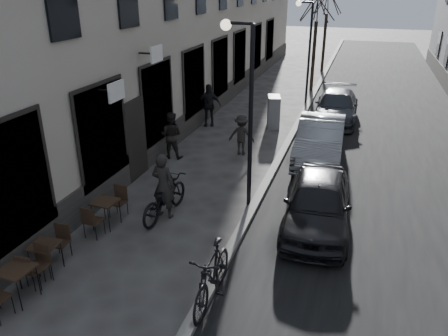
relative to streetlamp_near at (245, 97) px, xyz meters
The scene contains 19 objects.
road 11.23m from the streetlamp_near, 68.09° to the left, with size 7.30×60.00×0.00m, color black.
kerb 10.48m from the streetlamp_near, 87.87° to the left, with size 0.25×60.00×0.12m, color slate.
streetlamp_near is the anchor object (origin of this frame).
streetlamp_far 12.00m from the streetlamp_near, 90.00° to the left, with size 0.90×0.28×5.09m.
tree_near 15.08m from the streetlamp_near, 89.72° to the left, with size 2.40×2.40×5.70m.
tree_far 21.05m from the streetlamp_near, 89.80° to the left, with size 2.40×2.40×5.70m.
bistro_set_a 6.82m from the streetlamp_near, 120.51° to the right, with size 0.64×1.53×0.89m.
bistro_set_b 6.17m from the streetlamp_near, 126.45° to the right, with size 0.60×1.42×0.83m.
bistro_set_c 4.71m from the streetlamp_near, 143.05° to the right, with size 0.64×1.49×0.87m.
utility_cabinet 7.77m from the streetlamp_near, 94.89° to the left, with size 0.51×0.93×1.39m, color slate.
bicycle 3.47m from the streetlamp_near, 143.67° to the right, with size 0.74×2.13×1.12m, color black.
cyclist_rider 3.21m from the streetlamp_near, 143.67° to the right, with size 0.67×0.44×1.83m, color black.
pedestrian_near 4.93m from the streetlamp_near, 141.90° to the left, with size 0.83×0.64×1.70m, color black.
pedestrian_mid 4.61m from the streetlamp_near, 106.16° to the left, with size 0.97×0.56×1.50m, color black.
pedestrian_far 7.87m from the streetlamp_near, 117.01° to the left, with size 1.09×0.45×1.86m, color black.
car_near 3.35m from the streetlamp_near, 17.01° to the right, with size 1.66×4.12×1.40m, color black.
car_mid 5.10m from the streetlamp_near, 67.53° to the left, with size 1.58×4.52×1.49m, color gray.
car_far 9.73m from the streetlamp_near, 78.27° to the left, with size 1.87×4.60×1.33m, color #32363B.
moped 4.98m from the streetlamp_near, 83.00° to the right, with size 0.58×2.06×1.24m, color black.
Camera 1 is at (2.71, -4.92, 5.97)m, focal length 35.00 mm.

